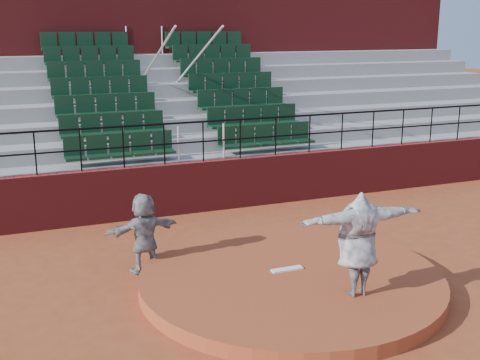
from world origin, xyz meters
The scene contains 9 objects.
ground centered at (0.00, 0.00, 0.00)m, with size 90.00×90.00×0.00m, color brown.
pitchers_mound centered at (0.00, 0.00, 0.12)m, with size 5.50×5.50×0.25m, color #984022.
pitching_rubber centered at (0.00, 0.15, 0.27)m, with size 0.60×0.15×0.03m, color white.
boundary_wall centered at (0.00, 5.00, 0.65)m, with size 24.00×0.30×1.30m, color maroon.
wall_railing centered at (0.00, 5.00, 2.03)m, with size 24.04×0.05×1.03m.
seating_deck centered at (0.00, 8.65, 1.43)m, with size 24.00×5.97×4.63m.
press_box_facade centered at (0.00, 12.60, 3.55)m, with size 24.00×3.00×7.10m, color maroon.
pitcher centered at (0.63, -1.18, 1.14)m, with size 2.18×0.59×1.77m, color black.
fielder centered at (-2.30, 1.66, 0.78)m, with size 1.45×0.46×1.56m, color black.
Camera 1 is at (-4.60, -9.09, 4.60)m, focal length 45.00 mm.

